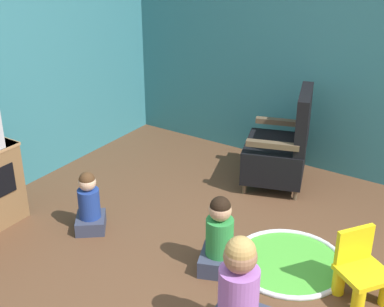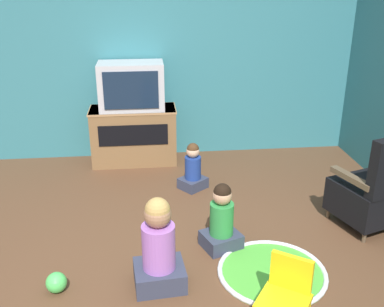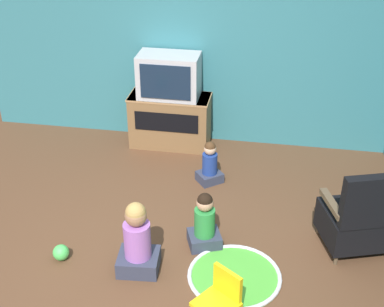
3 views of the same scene
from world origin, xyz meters
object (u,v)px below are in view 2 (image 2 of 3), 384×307
at_px(child_watching_center, 193,169).
at_px(toy_ball, 56,282).
at_px(tv_cabinet, 134,135).
at_px(child_watching_right, 222,221).
at_px(television, 131,86).
at_px(yellow_kid_chair, 284,302).
at_px(black_armchair, 377,191).
at_px(child_watching_left, 159,249).

relative_size(child_watching_center, toy_ball, 3.39).
relative_size(tv_cabinet, child_watching_right, 1.72).
xyz_separation_m(television, yellow_kid_chair, (1.00, -2.86, -0.76)).
height_order(yellow_kid_chair, toy_ball, yellow_kid_chair).
bearing_deg(television, child_watching_center, -51.50).
bearing_deg(black_armchair, television, -56.73).
relative_size(black_armchair, toy_ball, 6.12).
distance_m(tv_cabinet, toy_ball, 2.44).
xyz_separation_m(television, child_watching_right, (0.74, -1.92, -0.69)).
bearing_deg(toy_ball, child_watching_center, 53.38).
relative_size(yellow_kid_chair, toy_ball, 3.11).
distance_m(yellow_kid_chair, toy_ball, 1.62).
height_order(yellow_kid_chair, child_watching_left, child_watching_left).
height_order(yellow_kid_chair, child_watching_center, child_watching_center).
relative_size(yellow_kid_chair, child_watching_left, 0.65).
distance_m(black_armchair, toy_ball, 2.80).
bearing_deg(child_watching_center, black_armchair, -69.57).
bearing_deg(child_watching_right, child_watching_left, -161.52).
height_order(tv_cabinet, child_watching_left, child_watching_left).
relative_size(tv_cabinet, child_watching_center, 1.97).
bearing_deg(black_armchair, child_watching_left, -0.41).
height_order(black_armchair, child_watching_right, black_armchair).
xyz_separation_m(child_watching_center, child_watching_right, (0.11, -1.13, 0.03)).
xyz_separation_m(tv_cabinet, television, (0.00, -0.01, 0.60)).
bearing_deg(tv_cabinet, black_armchair, -38.59).
bearing_deg(child_watching_left, tv_cabinet, 89.99).
relative_size(child_watching_center, child_watching_right, 0.87).
height_order(yellow_kid_chair, child_watching_right, child_watching_right).
bearing_deg(black_armchair, yellow_kid_chair, 25.48).
distance_m(black_armchair, yellow_kid_chair, 1.64).
height_order(television, child_watching_center, television).
height_order(television, yellow_kid_chair, television).
relative_size(child_watching_left, child_watching_right, 1.22).
xyz_separation_m(yellow_kid_chair, toy_ball, (-1.54, 0.50, -0.11)).
xyz_separation_m(child_watching_left, toy_ball, (-0.75, 0.01, -0.24)).
bearing_deg(yellow_kid_chair, television, 144.23).
height_order(child_watching_right, toy_ball, child_watching_right).
distance_m(television, child_watching_left, 2.45).
relative_size(tv_cabinet, child_watching_left, 1.40).
bearing_deg(tv_cabinet, child_watching_left, -85.02).
distance_m(yellow_kid_chair, child_watching_left, 0.94).
height_order(child_watching_left, child_watching_center, child_watching_left).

